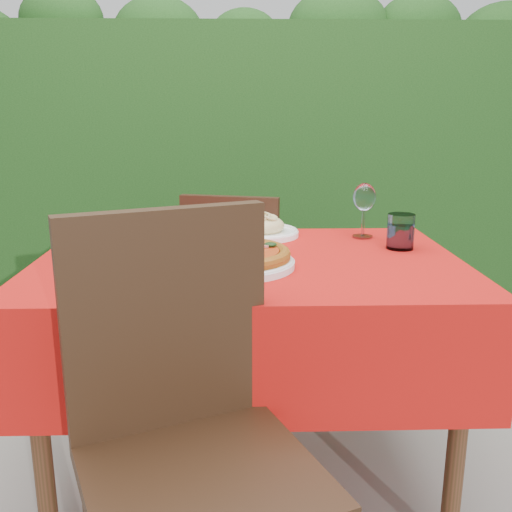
{
  "coord_description": "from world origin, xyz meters",
  "views": [
    {
      "loc": [
        -0.02,
        -1.65,
        1.18
      ],
      "look_at": [
        0.02,
        -0.05,
        0.77
      ],
      "focal_mm": 40.0,
      "sensor_mm": 36.0,
      "label": 1
    }
  ],
  "objects_px": {
    "wine_glass": "(364,199)",
    "fork": "(123,265)",
    "chair_near": "(186,417)",
    "pasta_plate": "(262,229)",
    "pizza_plate": "(235,257)",
    "water_glass": "(400,233)",
    "chair_far": "(236,281)",
    "steel_ramekin": "(98,239)"
  },
  "relations": [
    {
      "from": "pizza_plate",
      "to": "pasta_plate",
      "type": "xyz_separation_m",
      "value": [
        0.09,
        0.4,
        -0.0
      ]
    },
    {
      "from": "chair_far",
      "to": "pasta_plate",
      "type": "relative_size",
      "value": 3.33
    },
    {
      "from": "wine_glass",
      "to": "fork",
      "type": "height_order",
      "value": "wine_glass"
    },
    {
      "from": "chair_near",
      "to": "water_glass",
      "type": "distance_m",
      "value": 0.96
    },
    {
      "from": "steel_ramekin",
      "to": "water_glass",
      "type": "bearing_deg",
      "value": -6.04
    },
    {
      "from": "pizza_plate",
      "to": "chair_near",
      "type": "bearing_deg",
      "value": -101.42
    },
    {
      "from": "water_glass",
      "to": "steel_ramekin",
      "type": "bearing_deg",
      "value": 173.96
    },
    {
      "from": "wine_glass",
      "to": "water_glass",
      "type": "bearing_deg",
      "value": -62.66
    },
    {
      "from": "wine_glass",
      "to": "fork",
      "type": "bearing_deg",
      "value": -155.18
    },
    {
      "from": "steel_ramekin",
      "to": "wine_glass",
      "type": "bearing_deg",
      "value": 3.83
    },
    {
      "from": "pizza_plate",
      "to": "water_glass",
      "type": "relative_size",
      "value": 3.5
    },
    {
      "from": "pizza_plate",
      "to": "pasta_plate",
      "type": "bearing_deg",
      "value": 77.28
    },
    {
      "from": "pizza_plate",
      "to": "pasta_plate",
      "type": "distance_m",
      "value": 0.41
    },
    {
      "from": "pizza_plate",
      "to": "water_glass",
      "type": "bearing_deg",
      "value": 21.15
    },
    {
      "from": "chair_far",
      "to": "fork",
      "type": "xyz_separation_m",
      "value": [
        -0.31,
        -0.69,
        0.26
      ]
    },
    {
      "from": "chair_far",
      "to": "wine_glass",
      "type": "bearing_deg",
      "value": 156.86
    },
    {
      "from": "pasta_plate",
      "to": "water_glass",
      "type": "bearing_deg",
      "value": -24.81
    },
    {
      "from": "chair_near",
      "to": "water_glass",
      "type": "xyz_separation_m",
      "value": [
        0.62,
        0.7,
        0.24
      ]
    },
    {
      "from": "fork",
      "to": "pizza_plate",
      "type": "bearing_deg",
      "value": -20.71
    },
    {
      "from": "chair_near",
      "to": "pasta_plate",
      "type": "relative_size",
      "value": 3.81
    },
    {
      "from": "chair_near",
      "to": "pasta_plate",
      "type": "height_order",
      "value": "chair_near"
    },
    {
      "from": "chair_near",
      "to": "chair_far",
      "type": "distance_m",
      "value": 1.2
    },
    {
      "from": "pasta_plate",
      "to": "fork",
      "type": "bearing_deg",
      "value": -136.56
    },
    {
      "from": "pasta_plate",
      "to": "steel_ramekin",
      "type": "relative_size",
      "value": 3.76
    },
    {
      "from": "chair_near",
      "to": "water_glass",
      "type": "bearing_deg",
      "value": 24.84
    },
    {
      "from": "chair_far",
      "to": "chair_near",
      "type": "bearing_deg",
      "value": 99.51
    },
    {
      "from": "fork",
      "to": "steel_ramekin",
      "type": "height_order",
      "value": "steel_ramekin"
    },
    {
      "from": "chair_near",
      "to": "water_glass",
      "type": "height_order",
      "value": "chair_near"
    },
    {
      "from": "chair_far",
      "to": "fork",
      "type": "height_order",
      "value": "chair_far"
    },
    {
      "from": "chair_near",
      "to": "steel_ramekin",
      "type": "bearing_deg",
      "value": 90.85
    },
    {
      "from": "chair_far",
      "to": "pizza_plate",
      "type": "xyz_separation_m",
      "value": [
        0.0,
        -0.7,
        0.29
      ]
    },
    {
      "from": "chair_near",
      "to": "pizza_plate",
      "type": "height_order",
      "value": "chair_near"
    },
    {
      "from": "pasta_plate",
      "to": "wine_glass",
      "type": "height_order",
      "value": "wine_glass"
    },
    {
      "from": "water_glass",
      "to": "fork",
      "type": "height_order",
      "value": "water_glass"
    },
    {
      "from": "fork",
      "to": "pasta_plate",
      "type": "bearing_deg",
      "value": 25.77
    },
    {
      "from": "pasta_plate",
      "to": "wine_glass",
      "type": "bearing_deg",
      "value": -5.97
    },
    {
      "from": "pasta_plate",
      "to": "steel_ramekin",
      "type": "height_order",
      "value": "pasta_plate"
    },
    {
      "from": "pizza_plate",
      "to": "fork",
      "type": "distance_m",
      "value": 0.32
    },
    {
      "from": "chair_far",
      "to": "wine_glass",
      "type": "distance_m",
      "value": 0.68
    },
    {
      "from": "steel_ramekin",
      "to": "chair_near",
      "type": "bearing_deg",
      "value": -65.89
    },
    {
      "from": "water_glass",
      "to": "steel_ramekin",
      "type": "height_order",
      "value": "water_glass"
    },
    {
      "from": "wine_glass",
      "to": "fork",
      "type": "distance_m",
      "value": 0.84
    }
  ]
}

